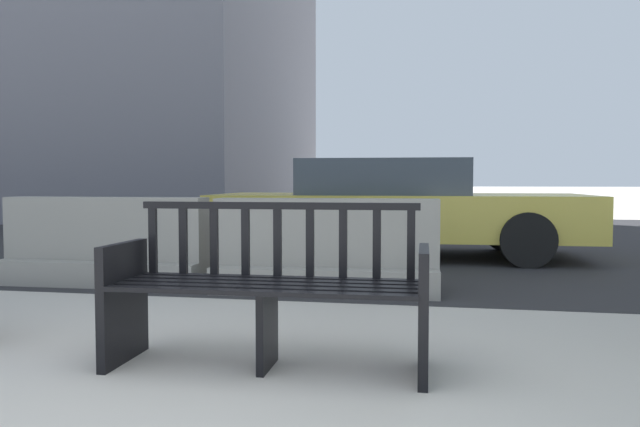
# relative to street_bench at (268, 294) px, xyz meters

# --- Properties ---
(street_asphalt) EXTENTS (120.00, 12.00, 0.01)m
(street_asphalt) POSITION_rel_street_bench_xyz_m (-0.27, 7.79, -0.39)
(street_asphalt) COLOR #28282B
(street_asphalt) RESTS_ON ground
(street_bench) EXTENTS (1.70, 0.57, 0.88)m
(street_bench) POSITION_rel_street_bench_xyz_m (0.00, 0.00, 0.00)
(street_bench) COLOR black
(street_bench) RESTS_ON ground
(jersey_barrier_centre) EXTENTS (2.03, 0.78, 0.84)m
(jersey_barrier_centre) POSITION_rel_street_bench_xyz_m (-0.10, 2.29, -0.06)
(jersey_barrier_centre) COLOR gray
(jersey_barrier_centre) RESTS_ON ground
(jersey_barrier_left) EXTENTS (2.01, 0.72, 0.84)m
(jersey_barrier_left) POSITION_rel_street_bench_xyz_m (-2.28, 2.34, -0.06)
(jersey_barrier_left) COLOR gray
(jersey_barrier_left) RESTS_ON ground
(car_taxi_near) EXTENTS (4.88, 2.16, 1.27)m
(car_taxi_near) POSITION_rel_street_bench_xyz_m (0.33, 5.06, 0.25)
(car_taxi_near) COLOR #DBC64C
(car_taxi_near) RESTS_ON ground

